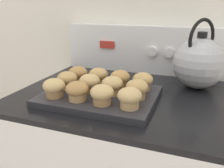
# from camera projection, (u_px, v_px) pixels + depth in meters

# --- Properties ---
(wall_back) EXTENTS (8.00, 0.05, 2.40)m
(wall_back) POSITION_uv_depth(u_px,v_px,m) (147.00, 11.00, 1.10)
(wall_back) COLOR silver
(wall_back) RESTS_ON ground_plane
(control_panel) EXTENTS (0.74, 0.07, 0.22)m
(control_panel) POSITION_uv_depth(u_px,v_px,m) (143.00, 49.00, 1.11)
(control_panel) COLOR white
(control_panel) RESTS_ON stove_range
(muffin_pan) EXTENTS (0.38, 0.29, 0.02)m
(muffin_pan) POSITION_uv_depth(u_px,v_px,m) (100.00, 96.00, 0.81)
(muffin_pan) COLOR #28282D
(muffin_pan) RESTS_ON stove_range
(muffin_r0_c0) EXTENTS (0.07, 0.07, 0.06)m
(muffin_r0_c0) POSITION_uv_depth(u_px,v_px,m) (54.00, 88.00, 0.77)
(muffin_r0_c0) COLOR #A37A4C
(muffin_r0_c0) RESTS_ON muffin_pan
(muffin_r0_c1) EXTENTS (0.07, 0.07, 0.06)m
(muffin_r0_c1) POSITION_uv_depth(u_px,v_px,m) (77.00, 91.00, 0.74)
(muffin_r0_c1) COLOR tan
(muffin_r0_c1) RESTS_ON muffin_pan
(muffin_r0_c2) EXTENTS (0.07, 0.07, 0.06)m
(muffin_r0_c2) POSITION_uv_depth(u_px,v_px,m) (102.00, 94.00, 0.71)
(muffin_r0_c2) COLOR #A37A4C
(muffin_r0_c2) RESTS_ON muffin_pan
(muffin_r0_c3) EXTENTS (0.07, 0.07, 0.06)m
(muffin_r0_c3) POSITION_uv_depth(u_px,v_px,m) (130.00, 98.00, 0.68)
(muffin_r0_c3) COLOR tan
(muffin_r0_c3) RESTS_ON muffin_pan
(muffin_r1_c0) EXTENTS (0.07, 0.07, 0.06)m
(muffin_r1_c0) POSITION_uv_depth(u_px,v_px,m) (67.00, 80.00, 0.84)
(muffin_r1_c0) COLOR tan
(muffin_r1_c0) RESTS_ON muffin_pan
(muffin_r1_c1) EXTENTS (0.07, 0.07, 0.06)m
(muffin_r1_c1) POSITION_uv_depth(u_px,v_px,m) (90.00, 83.00, 0.81)
(muffin_r1_c1) COLOR olive
(muffin_r1_c1) RESTS_ON muffin_pan
(muffin_r1_c2) EXTENTS (0.07, 0.07, 0.06)m
(muffin_r1_c2) POSITION_uv_depth(u_px,v_px,m) (112.00, 85.00, 0.79)
(muffin_r1_c2) COLOR tan
(muffin_r1_c2) RESTS_ON muffin_pan
(muffin_r1_c3) EXTENTS (0.07, 0.07, 0.06)m
(muffin_r1_c3) POSITION_uv_depth(u_px,v_px,m) (137.00, 89.00, 0.76)
(muffin_r1_c3) COLOR #A37A4C
(muffin_r1_c3) RESTS_ON muffin_pan
(muffin_r2_c0) EXTENTS (0.07, 0.07, 0.06)m
(muffin_r2_c0) POSITION_uv_depth(u_px,v_px,m) (78.00, 74.00, 0.91)
(muffin_r2_c0) COLOR tan
(muffin_r2_c0) RESTS_ON muffin_pan
(muffin_r2_c1) EXTENTS (0.07, 0.07, 0.06)m
(muffin_r2_c1) POSITION_uv_depth(u_px,v_px,m) (98.00, 76.00, 0.89)
(muffin_r2_c1) COLOR tan
(muffin_r2_c1) RESTS_ON muffin_pan
(muffin_r2_c2) EXTENTS (0.07, 0.07, 0.06)m
(muffin_r2_c2) POSITION_uv_depth(u_px,v_px,m) (120.00, 78.00, 0.86)
(muffin_r2_c2) COLOR #A37A4C
(muffin_r2_c2) RESTS_ON muffin_pan
(muffin_r2_c3) EXTENTS (0.07, 0.07, 0.06)m
(muffin_r2_c3) POSITION_uv_depth(u_px,v_px,m) (143.00, 81.00, 0.83)
(muffin_r2_c3) COLOR olive
(muffin_r2_c3) RESTS_ON muffin_pan
(tea_kettle) EXTENTS (0.19, 0.22, 0.26)m
(tea_kettle) POSITION_uv_depth(u_px,v_px,m) (199.00, 62.00, 0.89)
(tea_kettle) COLOR #ADAFB5
(tea_kettle) RESTS_ON stove_range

